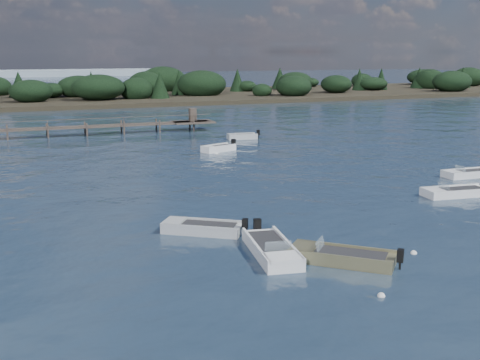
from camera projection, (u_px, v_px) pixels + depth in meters
name	position (u px, v px, depth m)	size (l,w,h in m)	color
ground	(140.00, 121.00, 83.85)	(400.00, 400.00, 0.00)	#172536
dinghy_mid_white_b	(469.00, 175.00, 46.66)	(4.63, 1.77, 1.14)	silver
dinghy_mid_white_a	(456.00, 193.00, 40.48)	(5.05, 2.23, 1.16)	silver
tender_far_white	(219.00, 149.00, 58.46)	(3.87, 2.44, 1.31)	silver
dinghy_mid_grey	(202.00, 230.00, 32.23)	(4.39, 3.73, 1.16)	#A2A7A9
dinghy_extra_a	(272.00, 251.00, 28.70)	(2.56, 5.71, 1.32)	silver
dinghy_near_olive	(341.00, 259.00, 27.68)	(4.69, 4.51, 1.25)	brown
tender_far_grey_b	(242.00, 137.00, 66.69)	(3.70, 1.65, 1.25)	#A2A7A9
buoy_a	(381.00, 296.00, 23.84)	(0.32, 0.32, 0.32)	white
buoy_c	(173.00, 223.00, 34.12)	(0.32, 0.32, 0.32)	white
buoy_e	(216.00, 154.00, 57.06)	(0.32, 0.32, 0.32)	white
buoy_extra_a	(414.00, 254.00, 28.89)	(0.32, 0.32, 0.32)	white
far_headland	(215.00, 88.00, 128.79)	(190.00, 40.00, 5.80)	black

